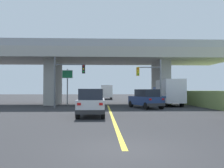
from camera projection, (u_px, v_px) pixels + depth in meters
The scene contains 10 objects.
ground at pixel (108, 104), 32.39m from camera, with size 160.00×160.00×0.00m, color #2B2B2D.
overpass_bridge at pixel (108, 62), 32.55m from camera, with size 32.55×9.14×8.01m.
lane_divider_stripe at pixel (111, 115), 18.71m from camera, with size 0.20×22.41×0.01m, color yellow.
suv_lead at pixel (91, 103), 17.46m from camera, with size 1.95×4.41×2.02m.
suv_crossing at pixel (146, 99), 25.46m from camera, with size 3.30×5.04×2.02m.
box_truck at pixel (168, 92), 29.55m from camera, with size 2.33×7.13×3.20m.
traffic_signal_nearside at pixel (152, 78), 26.59m from camera, with size 2.81×0.36×5.37m.
traffic_signal_farside at pixel (65, 76), 25.49m from camera, with size 3.32×0.36×5.49m.
highway_sign at pixel (67, 79), 30.55m from camera, with size 1.35×0.17×4.65m.
semi_truck_distant at pixel (107, 92), 51.58m from camera, with size 2.33×7.14×2.97m.
Camera 1 is at (-0.73, -7.55, 1.93)m, focal length 38.24 mm.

